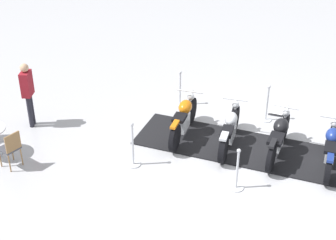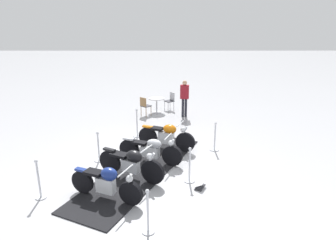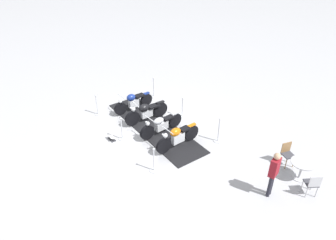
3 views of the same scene
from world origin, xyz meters
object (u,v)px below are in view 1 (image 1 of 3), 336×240
Objects in this scene: motorcycle_navy at (331,147)px; stanchion_right_rear at (180,94)px; bystander_person at (27,89)px; motorcycle_chrome at (230,129)px; info_placard at (276,113)px; motorcycle_black at (279,136)px; stanchion_right_mid at (267,109)px; stanchion_left_mid at (237,176)px; motorcycle_copper at (184,118)px; cafe_chair_near_table at (11,147)px; stanchion_left_rear at (133,152)px.

stanchion_right_rear reaches higher than motorcycle_navy.
motorcycle_chrome is at bearing -6.90° from bystander_person.
stanchion_right_rear is 2.34× the size of info_placard.
stanchion_right_mid is at bearing 22.94° from motorcycle_black.
motorcycle_chrome is at bearing 92.31° from motorcycle_black.
stanchion_left_mid is at bearing 12.37° from stanchion_right_rear.
motorcycle_navy is 0.98× the size of motorcycle_copper.
motorcycle_black is 2.14× the size of cafe_chair_near_table.
stanchion_right_mid is 2.35× the size of info_placard.
bystander_person is (0.09, -6.56, 0.99)m from info_placard.
bystander_person is at bearing -91.66° from stanchion_right_mid.
stanchion_right_mid is at bearing 117.08° from stanchion_left_rear.
stanchion_right_mid is at bearing -123.45° from cafe_chair_near_table.
stanchion_right_mid is 1.00× the size of stanchion_right_rear.
stanchion_left_mid is 3.59m from info_placard.
motorcycle_navy is 1.87× the size of stanchion_right_mid.
bystander_person reaches higher than info_placard.
stanchion_left_rear is 2.55× the size of info_placard.
cafe_chair_near_table is at bearing 117.02° from motorcycle_chrome.
motorcycle_chrome is 2.43m from stanchion_right_rear.
stanchion_right_mid is at bearing 154.72° from stanchion_left_mid.
info_placard is 0.48× the size of cafe_chair_near_table.
stanchion_right_rear is at bearing 20.39° from bystander_person.
cafe_chair_near_table is (-0.46, -7.27, 0.05)m from motorcycle_navy.
stanchion_left_rear reaches higher than info_placard.
motorcycle_chrome is 5.15m from cafe_chair_near_table.
motorcycle_black is at bearing 134.55° from stanchion_left_mid.
motorcycle_black is 1.74× the size of stanchion_left_rear.
motorcycle_navy is 2.37m from stanchion_right_mid.
motorcycle_navy is at bearing 85.67° from stanchion_left_rear.
motorcycle_copper is at bearing 85.14° from motorcycle_chrome.
cafe_chair_near_table is (1.98, -6.69, 0.48)m from info_placard.
stanchion_left_rear is 4.47m from info_placard.
stanchion_right_rear reaches higher than stanchion_left_mid.
bystander_person is at bearing 95.85° from motorcycle_chrome.
stanchion_left_mid is (1.21, -1.23, -0.22)m from motorcycle_black.
motorcycle_navy is 2.12× the size of cafe_chair_near_table.
motorcycle_navy is 1.88× the size of stanchion_right_rear.
motorcycle_chrome is at bearing 105.76° from stanchion_left_rear.
stanchion_right_rear reaches higher than motorcycle_chrome.
bystander_person is (-0.18, -6.20, 0.71)m from stanchion_right_mid.
stanchion_right_rear is at bearing 67.71° from motorcycle_navy.
info_placard is at bearing -26.82° from motorcycle_chrome.
motorcycle_black is 6.20m from cafe_chair_near_table.
motorcycle_black is 3.43m from stanchion_right_rear.
stanchion_right_rear is (-1.05, -2.22, -0.01)m from stanchion_right_mid.
cafe_chair_near_table is (1.71, -6.33, 0.20)m from stanchion_right_mid.
motorcycle_black is 1.74m from stanchion_left_mid.
stanchion_right_rear is (-2.20, -1.01, -0.13)m from motorcycle_chrome.
motorcycle_black reaches higher than stanchion_left_mid.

